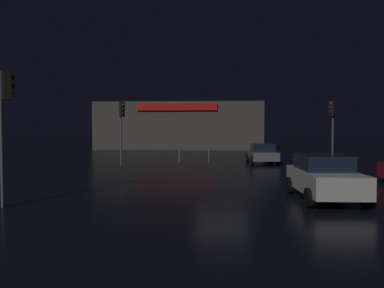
{
  "coord_description": "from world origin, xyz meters",
  "views": [
    {
      "loc": [
        -0.37,
        -17.68,
        2.41
      ],
      "look_at": [
        -1.64,
        3.37,
        1.64
      ],
      "focal_mm": 34.32,
      "sensor_mm": 36.0,
      "label": 1
    }
  ],
  "objects_px": {
    "traffic_signal_cross_left": "(6,102)",
    "car_far": "(262,153)",
    "traffic_signal_opposite": "(122,117)",
    "car_near": "(324,177)",
    "traffic_signal_main": "(332,118)",
    "store_building": "(180,126)"
  },
  "relations": [
    {
      "from": "traffic_signal_opposite",
      "to": "car_near",
      "type": "relative_size",
      "value": 1.1
    },
    {
      "from": "store_building",
      "to": "car_near",
      "type": "xyz_separation_m",
      "value": [
        8.35,
        -36.01,
        -2.19
      ]
    },
    {
      "from": "traffic_signal_main",
      "to": "car_near",
      "type": "relative_size",
      "value": 1.09
    },
    {
      "from": "traffic_signal_opposite",
      "to": "car_near",
      "type": "xyz_separation_m",
      "value": [
        10.22,
        -12.17,
        -2.51
      ]
    },
    {
      "from": "traffic_signal_cross_left",
      "to": "car_far",
      "type": "height_order",
      "value": "traffic_signal_cross_left"
    },
    {
      "from": "store_building",
      "to": "traffic_signal_cross_left",
      "type": "xyz_separation_m",
      "value": [
        -2.02,
        -37.8,
        0.3
      ]
    },
    {
      "from": "store_building",
      "to": "traffic_signal_main",
      "type": "distance_m",
      "value": 26.93
    },
    {
      "from": "traffic_signal_main",
      "to": "car_near",
      "type": "bearing_deg",
      "value": -108.47
    },
    {
      "from": "traffic_signal_opposite",
      "to": "car_far",
      "type": "xyz_separation_m",
      "value": [
        9.92,
        1.89,
        -2.58
      ]
    },
    {
      "from": "traffic_signal_cross_left",
      "to": "car_far",
      "type": "bearing_deg",
      "value": 57.6
    },
    {
      "from": "car_near",
      "to": "traffic_signal_main",
      "type": "bearing_deg",
      "value": 71.53
    },
    {
      "from": "store_building",
      "to": "traffic_signal_opposite",
      "type": "xyz_separation_m",
      "value": [
        -1.88,
        -23.84,
        0.32
      ]
    },
    {
      "from": "traffic_signal_main",
      "to": "traffic_signal_opposite",
      "type": "relative_size",
      "value": 0.99
    },
    {
      "from": "traffic_signal_cross_left",
      "to": "car_near",
      "type": "distance_m",
      "value": 10.81
    },
    {
      "from": "traffic_signal_main",
      "to": "traffic_signal_opposite",
      "type": "height_order",
      "value": "traffic_signal_opposite"
    },
    {
      "from": "traffic_signal_main",
      "to": "traffic_signal_cross_left",
      "type": "height_order",
      "value": "traffic_signal_main"
    },
    {
      "from": "car_near",
      "to": "traffic_signal_cross_left",
      "type": "bearing_deg",
      "value": -170.24
    },
    {
      "from": "traffic_signal_cross_left",
      "to": "car_near",
      "type": "xyz_separation_m",
      "value": [
        10.36,
        1.78,
        -2.49
      ]
    },
    {
      "from": "traffic_signal_opposite",
      "to": "car_far",
      "type": "height_order",
      "value": "traffic_signal_opposite"
    },
    {
      "from": "traffic_signal_opposite",
      "to": "store_building",
      "type": "bearing_deg",
      "value": 85.5
    },
    {
      "from": "traffic_signal_main",
      "to": "car_far",
      "type": "xyz_separation_m",
      "value": [
        -4.35,
        1.95,
        -2.52
      ]
    },
    {
      "from": "traffic_signal_main",
      "to": "store_building",
      "type": "bearing_deg",
      "value": 117.41
    }
  ]
}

